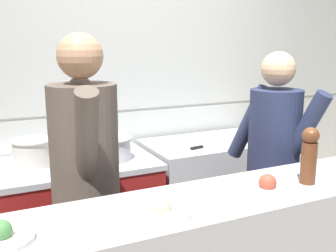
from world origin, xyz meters
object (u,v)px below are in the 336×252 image
(chefs_knife, at_px, (207,146))
(plated_dish_dessert, at_px, (267,187))
(sauce_pot, at_px, (110,148))
(pepper_mill, at_px, (309,154))
(chef_sous, at_px, (273,163))
(stock_pot, at_px, (33,152))
(chef_head_cook, at_px, (86,182))
(plated_dish_appetiser, at_px, (161,209))
(plated_dish_main, at_px, (1,236))
(oven_range, at_px, (77,218))

(chefs_knife, bearing_deg, plated_dish_dessert, -108.75)
(sauce_pot, height_order, pepper_mill, pepper_mill)
(chefs_knife, bearing_deg, sauce_pot, 173.59)
(chefs_knife, height_order, chef_sous, chef_sous)
(stock_pot, distance_m, chefs_knife, 1.30)
(plated_dish_dessert, distance_m, chef_head_cook, 0.94)
(stock_pot, height_order, chef_head_cook, chef_head_cook)
(plated_dish_dessert, relative_size, pepper_mill, 0.85)
(plated_dish_appetiser, xyz_separation_m, chef_sous, (1.09, 0.61, -0.13))
(plated_dish_main, bearing_deg, oven_range, 68.12)
(pepper_mill, bearing_deg, plated_dish_main, 178.93)
(oven_range, distance_m, plated_dish_dessert, 1.60)
(oven_range, distance_m, pepper_mill, 1.76)
(sauce_pot, xyz_separation_m, plated_dish_dessert, (0.36, -1.29, 0.09))
(plated_dish_appetiser, height_order, pepper_mill, pepper_mill)
(sauce_pot, distance_m, chef_sous, 1.14)
(chefs_knife, bearing_deg, pepper_mill, -97.75)
(sauce_pot, relative_size, plated_dish_main, 1.39)
(sauce_pot, bearing_deg, plated_dish_dessert, -74.64)
(pepper_mill, bearing_deg, stock_pot, 129.21)
(stock_pot, distance_m, sauce_pot, 0.53)
(stock_pot, distance_m, pepper_mill, 1.79)
(pepper_mill, relative_size, chef_head_cook, 0.16)
(chefs_knife, relative_size, chef_head_cook, 0.22)
(plated_dish_main, bearing_deg, pepper_mill, -1.07)
(sauce_pot, bearing_deg, chef_head_cook, -117.12)
(sauce_pot, bearing_deg, chefs_knife, -6.41)
(oven_range, bearing_deg, plated_dish_main, -111.88)
(plated_dish_main, relative_size, plated_dish_appetiser, 0.87)
(plated_dish_dessert, bearing_deg, sauce_pot, 105.36)
(chef_sous, bearing_deg, oven_range, 127.55)
(sauce_pot, distance_m, plated_dish_main, 1.50)
(pepper_mill, distance_m, chef_head_cook, 1.15)
(chefs_knife, height_order, plated_dish_dessert, plated_dish_dessert)
(plated_dish_main, bearing_deg, stock_pot, 79.00)
(chef_sous, bearing_deg, pepper_mill, -135.98)
(oven_range, height_order, plated_dish_dessert, plated_dish_dessert)
(stock_pot, relative_size, chef_head_cook, 0.16)
(pepper_mill, xyz_separation_m, chef_head_cook, (-0.95, 0.62, -0.20))
(stock_pot, bearing_deg, chef_sous, -28.72)
(plated_dish_main, relative_size, pepper_mill, 0.81)
(chef_head_cook, distance_m, chef_sous, 1.25)
(plated_dish_main, height_order, plated_dish_appetiser, plated_dish_appetiser)
(plated_dish_dessert, bearing_deg, pepper_mill, -0.38)
(oven_range, height_order, plated_dish_appetiser, plated_dish_appetiser)
(chefs_knife, height_order, plated_dish_appetiser, plated_dish_appetiser)
(plated_dish_main, relative_size, plated_dish_dessert, 0.95)
(plated_dish_main, bearing_deg, sauce_pot, 58.20)
(plated_dish_dessert, bearing_deg, plated_dish_main, 178.78)
(sauce_pot, bearing_deg, oven_range, 167.65)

